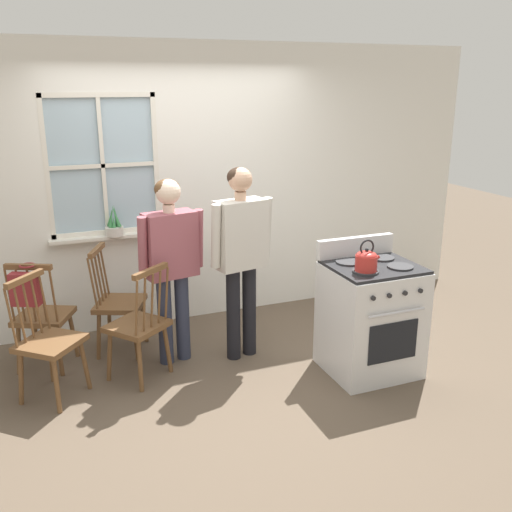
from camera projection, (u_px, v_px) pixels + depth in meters
ground_plane at (230, 378)px, 4.67m from camera, size 16.00×16.00×0.00m
wall_back at (184, 188)px, 5.53m from camera, size 6.40×0.16×2.70m
chair_by_window at (43, 318)px, 4.74m from camera, size 0.55×0.54×0.96m
chair_near_wall at (139, 326)px, 4.57m from camera, size 0.58×0.57×0.96m
chair_center_cluster at (118, 304)px, 5.03m from camera, size 0.53×0.54×0.96m
chair_near_stove at (48, 343)px, 4.28m from camera, size 0.58×0.58×0.96m
person_elderly_left at (171, 254)px, 4.70m from camera, size 0.58×0.29×1.59m
person_teen_center at (241, 246)px, 4.77m from camera, size 0.59×0.29×1.67m
stove at (370, 317)px, 4.68m from camera, size 0.71×0.68×1.08m
kettle at (366, 260)px, 4.35m from camera, size 0.21×0.17×0.25m
potted_plant at (114, 226)px, 5.29m from camera, size 0.17×0.17×0.30m
handbag at (25, 288)px, 4.41m from camera, size 0.24×0.24×0.31m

